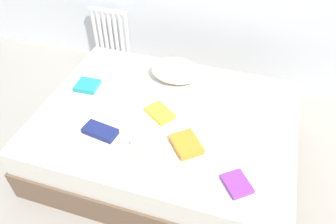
# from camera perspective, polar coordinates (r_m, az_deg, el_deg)

# --- Properties ---
(ground_plane) EXTENTS (8.00, 8.00, 0.00)m
(ground_plane) POSITION_cam_1_polar(r_m,az_deg,el_deg) (2.85, -0.31, -7.76)
(ground_plane) COLOR #9E998E
(bed) EXTENTS (2.00, 1.50, 0.50)m
(bed) POSITION_cam_1_polar(r_m,az_deg,el_deg) (2.66, -0.32, -4.38)
(bed) COLOR brown
(bed) RESTS_ON ground
(radiator) EXTENTS (0.44, 0.04, 0.57)m
(radiator) POSITION_cam_1_polar(r_m,az_deg,el_deg) (3.79, -10.21, 13.63)
(radiator) COLOR white
(radiator) RESTS_ON ground
(pillow) EXTENTS (0.44, 0.35, 0.14)m
(pillow) POSITION_cam_1_polar(r_m,az_deg,el_deg) (2.81, 1.46, 7.40)
(pillow) COLOR white
(pillow) RESTS_ON bed
(textbook_yellow) EXTENTS (0.26, 0.24, 0.04)m
(textbook_yellow) POSITION_cam_1_polar(r_m,az_deg,el_deg) (2.46, -1.47, -0.19)
(textbook_yellow) COLOR yellow
(textbook_yellow) RESTS_ON bed
(textbook_white) EXTENTS (0.23, 0.19, 0.05)m
(textbook_white) POSITION_cam_1_polar(r_m,az_deg,el_deg) (2.24, -3.91, -5.77)
(textbook_white) COLOR white
(textbook_white) RESTS_ON bed
(textbook_teal) EXTENTS (0.19, 0.19, 0.04)m
(textbook_teal) POSITION_cam_1_polar(r_m,az_deg,el_deg) (2.81, -14.19, 4.60)
(textbook_teal) COLOR teal
(textbook_teal) RESTS_ON bed
(textbook_orange) EXTENTS (0.28, 0.28, 0.05)m
(textbook_orange) POSITION_cam_1_polar(r_m,az_deg,el_deg) (2.24, 3.29, -5.75)
(textbook_orange) COLOR orange
(textbook_orange) RESTS_ON bed
(textbook_purple) EXTENTS (0.23, 0.23, 0.03)m
(textbook_purple) POSITION_cam_1_polar(r_m,az_deg,el_deg) (2.09, 12.19, -12.44)
(textbook_purple) COLOR purple
(textbook_purple) RESTS_ON bed
(textbook_navy) EXTENTS (0.26, 0.16, 0.04)m
(textbook_navy) POSITION_cam_1_polar(r_m,az_deg,el_deg) (2.37, -11.99, -3.36)
(textbook_navy) COLOR navy
(textbook_navy) RESTS_ON bed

